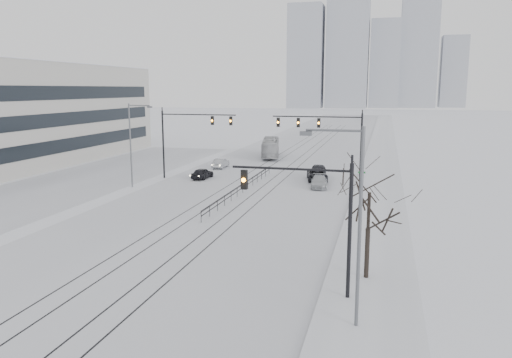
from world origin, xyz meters
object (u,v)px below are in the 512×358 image
Objects in this scene: bare_tree at (369,202)px; sedan_nb_right at (319,182)px; box_truck at (271,148)px; traffic_mast_near at (318,210)px; sedan_sb_outer at (221,163)px; sedan_nb_far at (317,171)px; sedan_nb_front at (317,175)px; sedan_sb_inner at (202,173)px.

bare_tree is 26.79m from sedan_nb_right.
traffic_mast_near is at bearing 93.99° from box_truck.
traffic_mast_near is 3.85m from bare_tree.
sedan_nb_right is 0.41× the size of box_truck.
sedan_nb_far is (13.63, -4.24, 0.15)m from sedan_sb_outer.
sedan_nb_front is at bearing 94.15° from sedan_nb_right.
sedan_sb_outer is at bearing 60.14° from box_truck.
traffic_mast_near is 1.15× the size of bare_tree.
sedan_sb_inner is 0.36× the size of box_truck.
sedan_nb_right is (-6.00, 25.82, -3.87)m from bare_tree.
sedan_nb_right is 0.94× the size of sedan_nb_far.
sedan_nb_right is at bearing -90.83° from sedan_nb_front.
traffic_mast_near is at bearing -89.19° from sedan_nb_right.
sedan_nb_far is 19.05m from box_truck.
traffic_mast_near reaches higher than sedan_sb_inner.
box_truck reaches higher than sedan_sb_inner.
sedan_sb_inner is (-20.10, 27.66, -3.85)m from bare_tree.
sedan_nb_far reaches higher than sedan_sb_outer.
sedan_nb_right is (-3.59, 28.83, -3.94)m from traffic_mast_near.
sedan_nb_front is 1.98m from sedan_nb_far.
sedan_nb_far is at bearing 102.37° from bare_tree.
sedan_nb_far is (-0.23, 1.96, 0.11)m from sedan_nb_front.
sedan_nb_front is at bearing 155.28° from sedan_sb_outer.
sedan_sb_inner is 0.78× the size of sedan_nb_front.
traffic_mast_near reaches higher than sedan_nb_far.
traffic_mast_near is 29.32m from sedan_nb_right.
sedan_nb_far is (-4.56, 34.79, -3.78)m from traffic_mast_near.
sedan_nb_right is at bearing 97.10° from traffic_mast_near.
sedan_nb_front reaches higher than sedan_sb_inner.
sedan_nb_front reaches higher than sedan_sb_outer.
bare_tree is 32.75m from sedan_nb_far.
box_truck is (-9.54, 16.48, 0.68)m from sedan_nb_far.
box_truck is (4.09, 12.24, 0.83)m from sedan_sb_outer.
sedan_sb_outer is at bearing 144.63° from sedan_nb_front.
traffic_mast_near is 1.63× the size of sedan_nb_right.
bare_tree is at bearing -79.29° from sedan_nb_far.
sedan_sb_outer is (-0.50, 8.36, -0.01)m from sedan_sb_inner.
sedan_nb_far reaches higher than sedan_nb_front.
sedan_nb_front is 1.05× the size of sedan_nb_far.
traffic_mast_near reaches higher than box_truck.
traffic_mast_near is 1.86× the size of sedan_sb_inner.
bare_tree reaches higher than sedan_nb_right.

